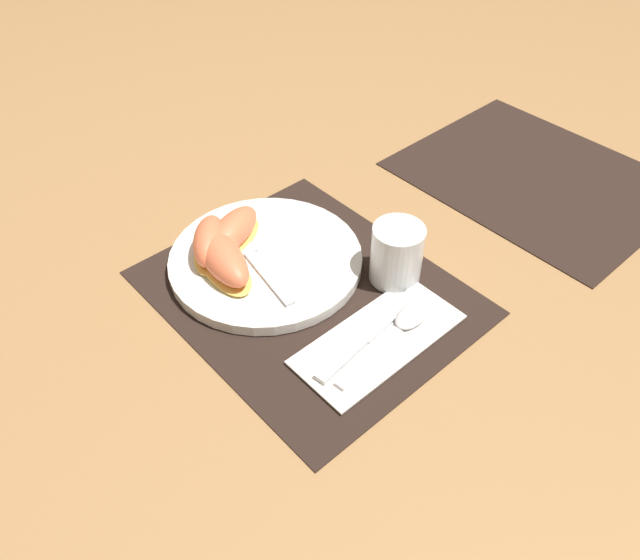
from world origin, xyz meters
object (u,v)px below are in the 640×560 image
object	(u,v)px
plate	(266,260)
fork	(252,257)
juice_glass	(396,257)
spoon	(401,326)
citrus_wedge_1	(228,240)
knife	(371,333)
citrus_wedge_3	(222,258)
citrus_wedge_0	(232,233)
citrus_wedge_2	(210,243)

from	to	relation	value
plate	fork	bearing A→B (deg)	-115.25
juice_glass	spoon	world-z (taller)	juice_glass
fork	citrus_wedge_1	distance (m)	0.04
knife	fork	bearing A→B (deg)	-171.13
juice_glass	fork	bearing A→B (deg)	-137.94
citrus_wedge_3	juice_glass	bearing A→B (deg)	48.33
plate	citrus_wedge_0	distance (m)	0.06
plate	knife	xyz separation A→B (m)	(0.19, 0.01, -0.00)
juice_glass	citrus_wedge_2	xyz separation A→B (m)	(-0.19, -0.17, -0.00)
spoon	fork	xyz separation A→B (m)	(-0.22, -0.07, 0.01)
juice_glass	citrus_wedge_3	distance (m)	0.23
plate	citrus_wedge_3	world-z (taller)	citrus_wedge_3
citrus_wedge_3	fork	bearing A→B (deg)	78.49
juice_glass	knife	distance (m)	0.12
citrus_wedge_0	spoon	bearing A→B (deg)	14.04
plate	fork	xyz separation A→B (m)	(-0.01, -0.02, 0.01)
citrus_wedge_2	plate	bearing A→B (deg)	45.62
fork	citrus_wedge_1	xyz separation A→B (m)	(-0.04, -0.01, 0.01)
fork	citrus_wedge_0	bearing A→B (deg)	178.35
plate	citrus_wedge_2	size ratio (longest dim) A/B	2.52
plate	spoon	size ratio (longest dim) A/B	1.51
juice_glass	fork	world-z (taller)	juice_glass
knife	citrus_wedge_1	world-z (taller)	citrus_wedge_1
juice_glass	fork	distance (m)	0.20
fork	citrus_wedge_2	xyz separation A→B (m)	(-0.04, -0.04, 0.02)
plate	fork	distance (m)	0.02
fork	citrus_wedge_0	world-z (taller)	citrus_wedge_0
knife	citrus_wedge_1	xyz separation A→B (m)	(-0.24, -0.04, 0.03)
spoon	fork	bearing A→B (deg)	-162.94
plate	citrus_wedge_3	bearing A→B (deg)	-105.75
plate	fork	size ratio (longest dim) A/B	1.44
plate	fork	world-z (taller)	fork
citrus_wedge_0	citrus_wedge_3	distance (m)	0.06
citrus_wedge_0	citrus_wedge_2	size ratio (longest dim) A/B	1.16
plate	juice_glass	xyz separation A→B (m)	(0.14, 0.12, 0.03)
knife	spoon	size ratio (longest dim) A/B	1.16
spoon	citrus_wedge_0	size ratio (longest dim) A/B	1.44
citrus_wedge_0	citrus_wedge_2	world-z (taller)	citrus_wedge_2
citrus_wedge_0	plate	bearing A→B (deg)	16.95
plate	citrus_wedge_1	world-z (taller)	citrus_wedge_1
knife	spoon	xyz separation A→B (m)	(0.02, 0.04, 0.00)
juice_glass	citrus_wedge_0	distance (m)	0.23
plate	citrus_wedge_2	world-z (taller)	citrus_wedge_2
juice_glass	spoon	distance (m)	0.10
plate	citrus_wedge_1	xyz separation A→B (m)	(-0.05, -0.03, 0.02)
spoon	citrus_wedge_2	distance (m)	0.29
juice_glass	citrus_wedge_3	bearing A→B (deg)	-131.67
spoon	knife	bearing A→B (deg)	-117.38
fork	citrus_wedge_1	size ratio (longest dim) A/B	1.40
spoon	citrus_wedge_3	size ratio (longest dim) A/B	1.28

